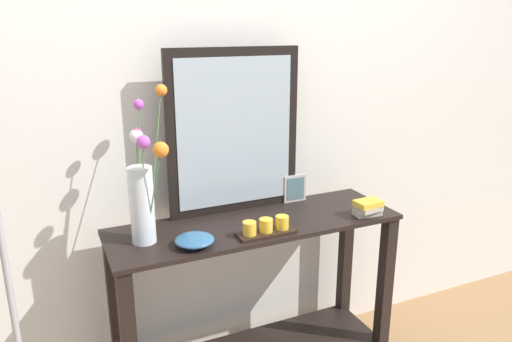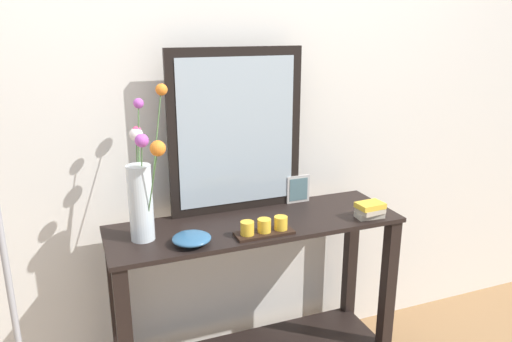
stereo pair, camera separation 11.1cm
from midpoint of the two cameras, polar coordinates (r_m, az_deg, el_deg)
name	(u,v)px [view 1 (the left image)]	position (r m, az deg, el deg)	size (l,w,h in m)	color
wall_back	(227,98)	(2.30, -4.77, 8.49)	(6.40, 0.08, 2.70)	silver
console_table	(256,293)	(2.30, -1.42, -14.01)	(1.28, 0.41, 0.85)	black
mirror_leaning	(234,132)	(2.18, -3.99, 4.52)	(0.61, 0.03, 0.74)	black
tall_vase_left	(143,190)	(1.95, -14.57, -2.19)	(0.20, 0.25, 0.60)	silver
candle_tray	(266,228)	(2.02, -0.41, -6.65)	(0.24, 0.09, 0.07)	black
picture_frame_small	(295,188)	(2.37, 3.22, -2.04)	(0.12, 0.01, 0.13)	#B7B2AD
decorative_bowl	(195,240)	(1.94, -8.81, -7.96)	(0.15, 0.15, 0.04)	#2D5B84
book_stack	(368,208)	(2.25, 11.52, -4.21)	(0.13, 0.09, 0.07)	#B2A893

